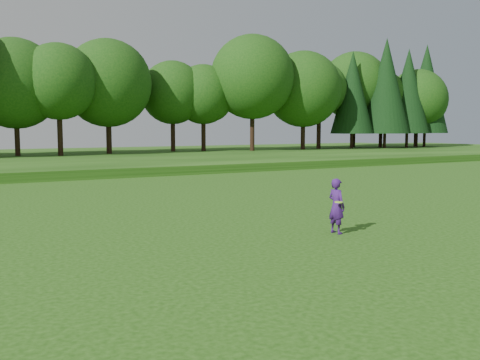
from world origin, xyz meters
TOP-DOWN VIEW (x-y plane):
  - ground at (0.00, 0.00)m, footprint 140.00×140.00m
  - berm at (0.00, 34.00)m, footprint 130.00×30.00m
  - walking_path at (0.00, 20.00)m, footprint 130.00×1.60m
  - treeline at (0.00, 38.00)m, footprint 104.00×7.00m
  - woman at (4.36, -1.00)m, footprint 0.50×0.72m

SIDE VIEW (x-z plane):
  - ground at x=0.00m, z-range 0.00..0.00m
  - walking_path at x=0.00m, z-range 0.00..0.04m
  - berm at x=0.00m, z-range 0.00..0.60m
  - woman at x=4.36m, z-range 0.00..1.64m
  - treeline at x=0.00m, z-range 0.60..15.60m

